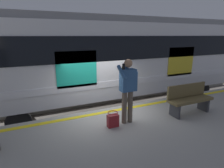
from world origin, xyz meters
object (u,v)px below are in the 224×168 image
(train_carriage, at_px, (120,55))
(passenger, at_px, (128,86))
(bench, at_px, (189,98))
(handbag, at_px, (113,120))

(train_carriage, distance_m, passenger, 3.81)
(train_carriage, bearing_deg, passenger, 66.26)
(bench, bearing_deg, passenger, -6.14)
(train_carriage, distance_m, bench, 3.85)
(handbag, relative_size, bench, 0.27)
(passenger, distance_m, bench, 2.13)
(passenger, bearing_deg, handbag, 9.08)
(train_carriage, relative_size, passenger, 7.65)
(train_carriage, distance_m, handbag, 4.26)
(passenger, height_order, handbag, passenger)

